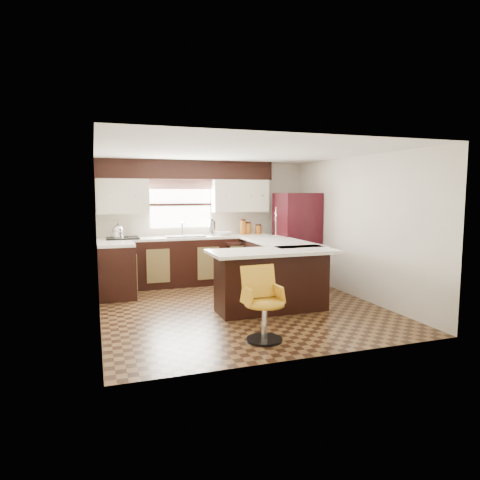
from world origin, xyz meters
name	(u,v)px	position (x,y,z in m)	size (l,w,h in m)	color
floor	(241,307)	(0.00, 0.00, 0.00)	(4.40, 4.40, 0.00)	#49301A
ceiling	(241,152)	(0.00, 0.00, 2.40)	(4.40, 4.40, 0.00)	silver
wall_back	(205,222)	(0.00, 2.20, 1.20)	(4.40, 4.40, 0.00)	beige
wall_front	(308,249)	(0.00, -2.20, 1.20)	(4.40, 4.40, 0.00)	beige
wall_left	(97,236)	(-2.10, 0.00, 1.20)	(4.40, 4.40, 0.00)	beige
wall_right	(357,227)	(2.10, 0.00, 1.20)	(4.40, 4.40, 0.00)	beige
base_cab_back	(187,262)	(-0.45, 1.90, 0.45)	(3.30, 0.60, 0.90)	black
base_cab_left	(117,272)	(-1.80, 1.25, 0.45)	(0.60, 0.70, 0.90)	black
counter_back	(187,238)	(-0.45, 1.90, 0.92)	(3.30, 0.60, 0.04)	silver
counter_left	(116,244)	(-1.80, 1.25, 0.92)	(0.60, 0.70, 0.04)	silver
soffit	(187,170)	(-0.40, 2.03, 2.22)	(3.40, 0.35, 0.36)	black
upper_cab_left	(122,196)	(-1.62, 2.03, 1.72)	(0.94, 0.35, 0.64)	beige
upper_cab_right	(240,196)	(0.68, 2.03, 1.72)	(1.14, 0.35, 0.64)	beige
window_pane	(181,205)	(-0.50, 2.18, 1.55)	(1.20, 0.02, 0.90)	white
valance	(181,185)	(-0.50, 2.14, 1.94)	(1.30, 0.06, 0.18)	#D19B93
sink	(184,236)	(-0.50, 1.88, 0.96)	(0.75, 0.45, 0.03)	#B2B2B7
dishwasher	(240,262)	(0.55, 1.61, 0.43)	(0.58, 0.03, 0.78)	black
cooktop	(122,238)	(-1.65, 1.88, 0.96)	(0.58, 0.50, 0.03)	black
peninsula_long	(277,269)	(0.90, 0.62, 0.45)	(0.60, 1.95, 0.90)	black
peninsula_return	(272,282)	(0.38, -0.35, 0.45)	(1.65, 0.60, 0.90)	black
counter_pen_long	(280,242)	(0.95, 0.62, 0.92)	(0.84, 1.95, 0.04)	silver
counter_pen_return	(273,252)	(0.35, -0.44, 0.92)	(1.89, 0.84, 0.04)	silver
refrigerator	(297,238)	(1.70, 1.48, 0.89)	(0.76, 0.73, 1.78)	black
bar_chair	(265,305)	(-0.23, -1.54, 0.45)	(0.48, 0.48, 0.90)	gold
kettle	(118,231)	(-1.72, 1.88, 1.10)	(0.19, 0.19, 0.26)	silver
percolator	(212,228)	(0.06, 1.90, 1.09)	(0.13, 0.13, 0.29)	silver
mixing_bowl	(224,233)	(0.31, 1.90, 0.98)	(0.28, 0.28, 0.07)	white
canister_large	(243,227)	(0.71, 1.92, 1.09)	(0.13, 0.13, 0.28)	brown
canister_med	(248,229)	(0.82, 1.92, 1.06)	(0.13, 0.13, 0.22)	brown
canister_small	(258,230)	(1.05, 1.92, 1.03)	(0.13, 0.13, 0.17)	brown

